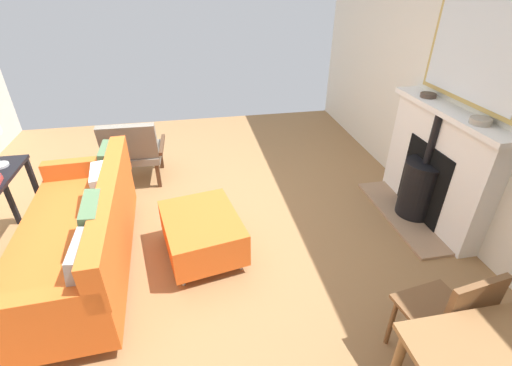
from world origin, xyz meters
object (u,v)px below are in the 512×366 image
object	(u,v)px
dining_chair_near_fireplace	(451,315)
sofa	(81,236)
ottoman	(202,232)
fireplace	(431,172)
mantel_bowl_far	(481,121)
armchair_accent	(133,150)
mantel_bowl_near	(428,95)

from	to	relation	value
dining_chair_near_fireplace	sofa	bearing A→B (deg)	-29.85
ottoman	dining_chair_near_fireplace	xyz separation A→B (m)	(-1.36, 1.35, 0.26)
fireplace	sofa	distance (m)	3.22
mantel_bowl_far	armchair_accent	bearing A→B (deg)	-27.87
sofa	ottoman	world-z (taller)	sofa
sofa	dining_chair_near_fireplace	bearing A→B (deg)	150.15
fireplace	sofa	xyz separation A→B (m)	(3.21, 0.21, -0.14)
sofa	mantel_bowl_near	bearing A→B (deg)	-170.18
mantel_bowl_near	ottoman	world-z (taller)	mantel_bowl_near
fireplace	mantel_bowl_far	xyz separation A→B (m)	(-0.01, 0.36, 0.66)
mantel_bowl_near	sofa	bearing A→B (deg)	9.82
mantel_bowl_far	dining_chair_near_fireplace	world-z (taller)	mantel_bowl_far
ottoman	armchair_accent	world-z (taller)	armchair_accent
mantel_bowl_far	ottoman	world-z (taller)	mantel_bowl_far
fireplace	dining_chair_near_fireplace	size ratio (longest dim) A/B	1.71
mantel_bowl_far	armchair_accent	distance (m)	3.43
fireplace	sofa	size ratio (longest dim) A/B	0.77
armchair_accent	dining_chair_near_fireplace	distance (m)	3.43
mantel_bowl_near	mantel_bowl_far	world-z (taller)	mantel_bowl_far
sofa	ottoman	size ratio (longest dim) A/B	2.15
sofa	ottoman	bearing A→B (deg)	-178.62
mantel_bowl_far	ottoman	size ratio (longest dim) A/B	0.19
mantel_bowl_far	sofa	distance (m)	3.33
mantel_bowl_near	mantel_bowl_far	size ratio (longest dim) A/B	0.90
fireplace	mantel_bowl_far	bearing A→B (deg)	92.26
mantel_bowl_near	dining_chair_near_fireplace	world-z (taller)	mantel_bowl_near
ottoman	armchair_accent	bearing A→B (deg)	-63.68
fireplace	ottoman	distance (m)	2.28
fireplace	dining_chair_near_fireplace	bearing A→B (deg)	59.93
mantel_bowl_far	ottoman	distance (m)	2.46
fireplace	mantel_bowl_near	xyz separation A→B (m)	(-0.01, -0.35, 0.66)
fireplace	mantel_bowl_near	distance (m)	0.74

